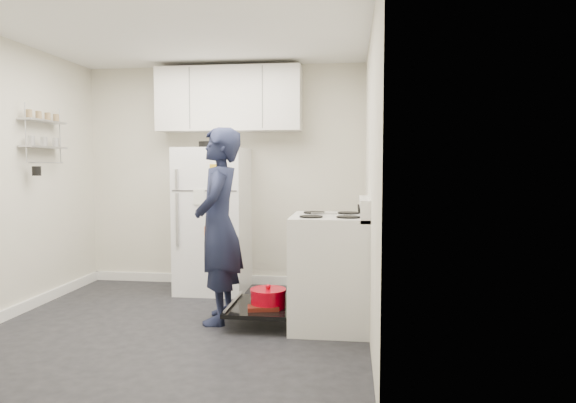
# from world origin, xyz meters

# --- Properties ---
(room) EXTENTS (3.21, 3.21, 2.51)m
(room) POSITION_xyz_m (-0.03, 0.03, 1.21)
(room) COLOR black
(room) RESTS_ON ground
(electric_range) EXTENTS (0.66, 0.76, 1.10)m
(electric_range) POSITION_xyz_m (1.26, 0.15, 0.47)
(electric_range) COLOR silver
(electric_range) RESTS_ON ground
(open_oven_door) EXTENTS (0.55, 0.70, 0.23)m
(open_oven_door) POSITION_xyz_m (0.71, 0.12, 0.19)
(open_oven_door) COLOR black
(open_oven_door) RESTS_ON ground
(refrigerator) EXTENTS (0.72, 0.74, 1.63)m
(refrigerator) POSITION_xyz_m (-0.04, 1.25, 0.79)
(refrigerator) COLOR white
(refrigerator) RESTS_ON ground
(upper_cabinets) EXTENTS (1.60, 0.33, 0.70)m
(upper_cabinets) POSITION_xyz_m (0.10, 1.43, 2.10)
(upper_cabinets) COLOR silver
(upper_cabinets) RESTS_ON room
(wall_shelf_rack) EXTENTS (0.14, 0.60, 0.61)m
(wall_shelf_rack) POSITION_xyz_m (-1.52, 0.49, 1.68)
(wall_shelf_rack) COLOR #B2B2B7
(wall_shelf_rack) RESTS_ON room
(person) EXTENTS (0.46, 0.65, 1.70)m
(person) POSITION_xyz_m (0.30, 0.16, 0.85)
(person) COLOR #181D37
(person) RESTS_ON ground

